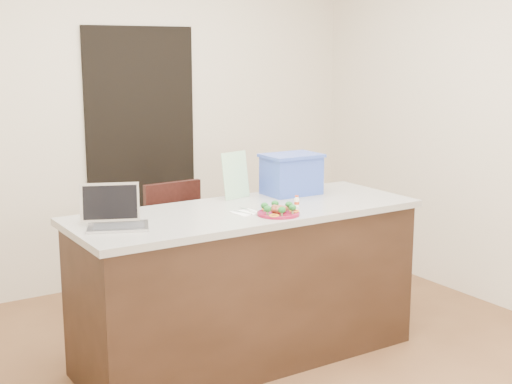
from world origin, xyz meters
TOP-DOWN VIEW (x-y plane):
  - ground at (0.00, 0.00)m, footprint 4.00×4.00m
  - room_shell at (0.00, 0.00)m, footprint 4.00×4.00m
  - doorway at (0.10, 1.98)m, footprint 0.90×0.02m
  - island at (0.00, 0.25)m, footprint 2.06×0.76m
  - plate at (0.07, 0.02)m, footprint 0.24×0.24m
  - meatballs at (0.07, 0.02)m, footprint 0.10×0.10m
  - broccoli at (0.07, 0.02)m, footprint 0.20×0.20m
  - pepper_rings at (0.07, 0.02)m, footprint 0.22×0.21m
  - napkin at (-0.06, 0.16)m, footprint 0.15×0.15m
  - fork at (-0.08, 0.16)m, footprint 0.04×0.13m
  - knife at (-0.03, 0.14)m, footprint 0.03×0.19m
  - yogurt_bottle at (0.28, 0.14)m, footprint 0.03×0.03m
  - laptop at (-0.80, 0.27)m, footprint 0.37×0.35m
  - leaflet at (0.10, 0.54)m, footprint 0.21×0.09m
  - blue_box at (0.47, 0.46)m, footprint 0.36×0.26m
  - chair at (-0.06, 1.01)m, footprint 0.43×0.43m

SIDE VIEW (x-z plane):
  - ground at x=0.00m, z-range 0.00..0.00m
  - island at x=0.00m, z-range 0.00..0.92m
  - chair at x=-0.06m, z-range 0.06..1.01m
  - napkin at x=-0.06m, z-range 0.92..0.93m
  - fork at x=-0.08m, z-range 0.93..0.93m
  - plate at x=0.07m, z-range 0.92..0.94m
  - knife at x=-0.03m, z-range 0.93..0.93m
  - pepper_rings at x=0.07m, z-range 0.93..0.94m
  - yogurt_bottle at x=0.28m, z-range 0.91..0.98m
  - meatballs at x=0.07m, z-range 0.93..0.97m
  - broccoli at x=0.07m, z-range 0.95..0.98m
  - laptop at x=-0.80m, z-range 0.87..1.09m
  - doorway at x=0.10m, z-range 0.00..2.00m
  - blue_box at x=0.47m, z-range 0.92..1.18m
  - leaflet at x=0.10m, z-range 0.92..1.21m
  - room_shell at x=0.00m, z-range -0.38..3.62m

